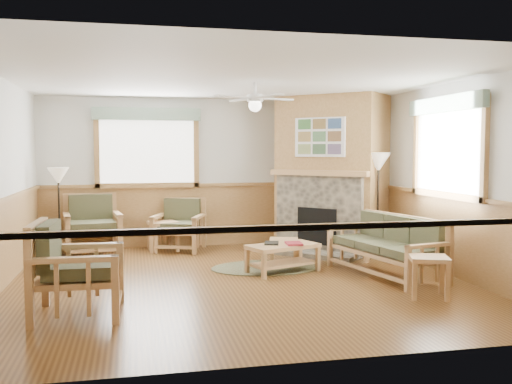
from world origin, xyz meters
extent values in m
cube|color=brown|center=(0.00, 0.00, -0.01)|extent=(6.00, 6.00, 0.01)
cube|color=white|center=(0.00, 0.00, 2.70)|extent=(6.00, 6.00, 0.01)
cube|color=silver|center=(0.00, 3.00, 1.35)|extent=(6.00, 0.02, 2.70)
cube|color=silver|center=(0.00, -3.00, 1.35)|extent=(6.00, 0.02, 2.70)
cube|color=silver|center=(3.00, 0.00, 1.35)|extent=(0.02, 6.00, 2.70)
cylinder|color=#4E4D31|center=(0.57, 0.77, 0.01)|extent=(1.78, 1.78, 0.01)
cube|color=maroon|center=(0.89, 0.37, 0.44)|extent=(0.25, 0.32, 0.03)
cube|color=black|center=(0.59, 0.49, 0.43)|extent=(0.26, 0.31, 0.03)
camera|label=1|loc=(-1.37, -7.43, 1.77)|focal=40.00mm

